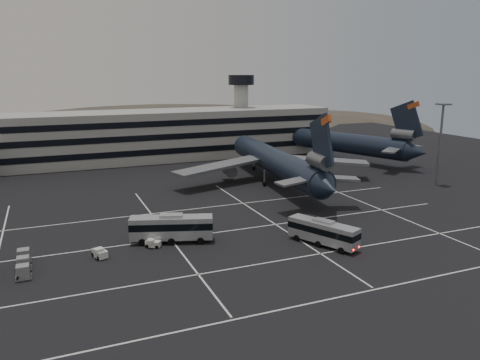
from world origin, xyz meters
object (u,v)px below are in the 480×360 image
object	(u,v)px
trijet_main	(276,161)
uld_cluster	(3,267)
bus_near	(323,231)
bus_far	(172,227)
tug_a	(100,253)

from	to	relation	value
trijet_main	uld_cluster	xyz separation A→B (m)	(-53.95, -30.17, -4.38)
bus_near	bus_far	xyz separation A→B (m)	(-20.25, 9.80, 0.26)
uld_cluster	bus_far	bearing A→B (deg)	6.72
trijet_main	uld_cluster	bearing A→B (deg)	-144.71
bus_far	tug_a	world-z (taller)	bus_far
bus_near	tug_a	world-z (taller)	bus_near
uld_cluster	tug_a	bearing A→B (deg)	2.24
trijet_main	bus_near	xyz separation A→B (m)	(-11.02, -37.30, -3.13)
tug_a	bus_near	bearing A→B (deg)	-32.30
tug_a	trijet_main	bearing A→B (deg)	16.82
uld_cluster	bus_near	bearing A→B (deg)	-9.43
trijet_main	uld_cluster	size ratio (longest dim) A/B	7.17
trijet_main	tug_a	size ratio (longest dim) A/B	21.02
bus_near	tug_a	size ratio (longest dim) A/B	4.01
bus_far	trijet_main	bearing A→B (deg)	-30.24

